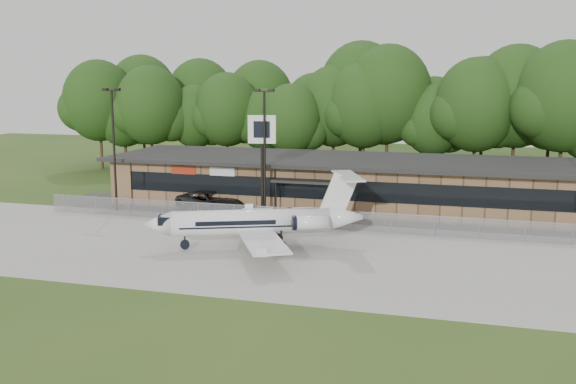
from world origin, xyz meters
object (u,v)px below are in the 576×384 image
(suv, at_px, (210,202))
(pole_sign, at_px, (262,141))
(terminal, at_px, (346,182))
(business_jet, at_px, (259,223))

(suv, xyz_separation_m, pole_sign, (5.12, -1.71, 5.41))
(terminal, bearing_deg, suv, -152.45)
(business_jet, relative_size, pole_sign, 1.74)
(pole_sign, bearing_deg, terminal, 44.54)
(business_jet, xyz_separation_m, suv, (-7.59, 9.89, -0.88))
(business_jet, height_order, suv, business_jet)
(terminal, relative_size, business_jet, 2.86)
(business_jet, distance_m, suv, 12.50)
(terminal, distance_m, suv, 11.82)
(terminal, height_order, pole_sign, pole_sign)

